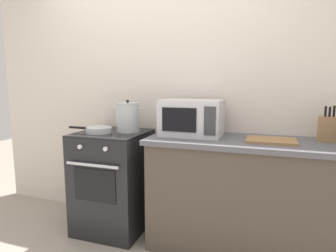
% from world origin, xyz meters
% --- Properties ---
extents(back_wall, '(4.40, 0.10, 2.50)m').
position_xyz_m(back_wall, '(0.30, 0.97, 1.25)').
color(back_wall, silver).
rests_on(back_wall, ground_plane).
extents(lower_cabinet_right, '(1.64, 0.56, 0.88)m').
position_xyz_m(lower_cabinet_right, '(0.90, 0.62, 0.44)').
color(lower_cabinet_right, '#4C4238').
rests_on(lower_cabinet_right, ground_plane).
extents(countertop_right, '(1.70, 0.60, 0.04)m').
position_xyz_m(countertop_right, '(0.90, 0.62, 0.90)').
color(countertop_right, '#59595E').
rests_on(countertop_right, lower_cabinet_right).
extents(stove, '(0.60, 0.64, 0.92)m').
position_xyz_m(stove, '(-0.35, 0.60, 0.46)').
color(stove, black).
rests_on(stove, ground_plane).
extents(stock_pot, '(0.30, 0.21, 0.29)m').
position_xyz_m(stock_pot, '(-0.22, 0.66, 1.05)').
color(stock_pot, '#BAC1C1').
rests_on(stock_pot, stove).
extents(frying_pan, '(0.43, 0.23, 0.05)m').
position_xyz_m(frying_pan, '(-0.44, 0.53, 0.95)').
color(frying_pan, '#BAC1C1').
rests_on(frying_pan, stove).
extents(microwave, '(0.50, 0.37, 0.30)m').
position_xyz_m(microwave, '(0.37, 0.68, 1.07)').
color(microwave, silver).
rests_on(microwave, countertop_right).
extents(cutting_board, '(0.36, 0.26, 0.02)m').
position_xyz_m(cutting_board, '(1.01, 0.60, 0.93)').
color(cutting_board, '#997047').
rests_on(cutting_board, countertop_right).
extents(knife_block, '(0.13, 0.10, 0.27)m').
position_xyz_m(knife_block, '(1.41, 0.74, 1.02)').
color(knife_block, '#997047').
rests_on(knife_block, countertop_right).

